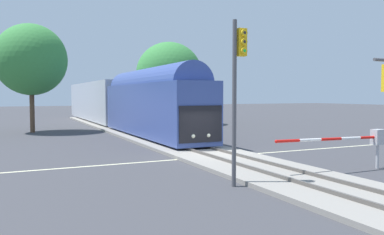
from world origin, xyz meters
TOP-DOWN VIEW (x-y plane):
  - ground_plane at (0.00, 0.00)m, footprint 220.00×220.00m
  - road_centre_stripe at (0.00, 0.00)m, footprint 44.00×0.20m
  - railway_track at (0.00, 0.00)m, footprint 4.40×80.00m
  - commuter_train at (0.00, 20.76)m, footprint 3.04×41.33m
  - crossing_gate_near at (4.44, -6.14)m, footprint 6.31×0.40m
  - traffic_signal_median at (-2.50, -6.43)m, footprint 0.53×0.38m
  - elm_centre_background at (6.50, 22.86)m, footprint 7.46×7.46m
  - oak_behind_train at (-8.21, 19.23)m, footprint 6.29×6.29m

SIDE VIEW (x-z plane):
  - ground_plane at x=0.00m, z-range 0.00..0.00m
  - road_centre_stripe at x=0.00m, z-range 0.00..0.01m
  - railway_track at x=0.00m, z-range -0.06..0.26m
  - crossing_gate_near at x=4.44m, z-range 0.50..2.30m
  - commuter_train at x=0.00m, z-range 0.20..5.36m
  - traffic_signal_median at x=-2.50m, z-range 1.02..7.10m
  - elm_centre_background at x=6.50m, z-range 1.08..10.46m
  - oak_behind_train at x=-8.21m, z-range 1.67..11.38m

